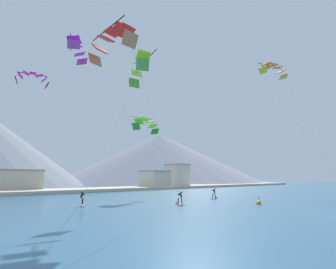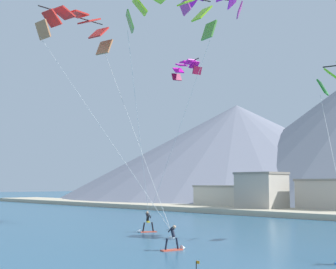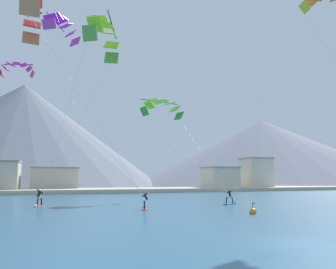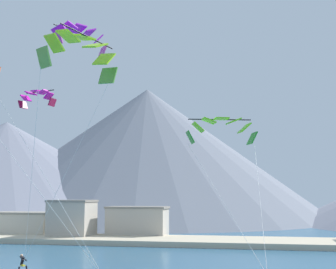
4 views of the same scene
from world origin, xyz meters
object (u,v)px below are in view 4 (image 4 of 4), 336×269
Objects in this scene: parafoil_kite_far_left at (81,52)px; parafoil_kite_distant_low_drift at (37,97)px; parafoil_kite_near_trail at (221,128)px; parafoil_kite_distant_high_outer at (79,36)px.

parafoil_kite_distant_low_drift is (-9.51, 11.74, -0.64)m from parafoil_kite_far_left.
parafoil_kite_distant_low_drift is at bearing 129.03° from parafoil_kite_far_left.
parafoil_kite_distant_high_outer is at bearing -175.30° from parafoil_kite_near_trail.
parafoil_kite_near_trail is 16.99m from parafoil_kite_distant_high_outer.
parafoil_kite_near_trail is 0.79× the size of parafoil_kite_far_left.
parafoil_kite_near_trail is 2.24× the size of parafoil_kite_distant_high_outer.
parafoil_kite_distant_high_outer reaches higher than parafoil_kite_far_left.
parafoil_kite_distant_high_outer is at bearing 113.62° from parafoil_kite_far_left.
parafoil_kite_far_left is at bearing -50.97° from parafoil_kite_distant_low_drift.
parafoil_kite_near_trail is at bearing 4.70° from parafoil_kite_distant_high_outer.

